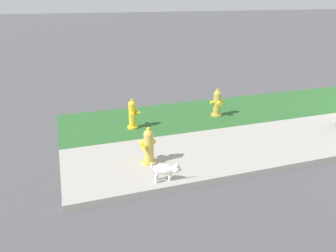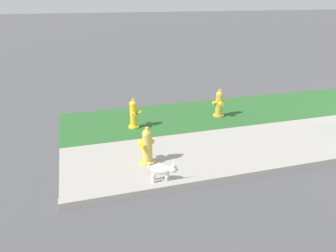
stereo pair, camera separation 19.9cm
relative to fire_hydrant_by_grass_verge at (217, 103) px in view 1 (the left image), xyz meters
The scene contains 4 objects.
fire_hydrant_by_grass_verge is the anchor object (origin of this frame).
fire_hydrant_at_driveway 3.20m from the fire_hydrant_by_grass_verge, 140.58° to the right, with size 0.34×0.34×0.75m.
fire_hydrant_mid_block 2.36m from the fire_hydrant_by_grass_verge, behind, with size 0.33×0.36×0.75m.
small_white_dog 3.69m from the fire_hydrant_by_grass_verge, 130.18° to the right, with size 0.48×0.35×0.43m.
Camera 1 is at (-8.80, -5.60, 3.06)m, focal length 35.00 mm.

